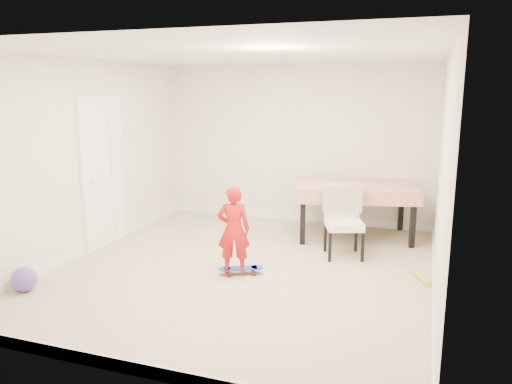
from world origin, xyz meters
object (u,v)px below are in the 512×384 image
(dining_table, at_px, (354,210))
(dining_chair, at_px, (344,222))
(child, at_px, (234,233))
(skateboard, at_px, (241,271))
(balloon, at_px, (24,280))

(dining_table, height_order, dining_chair, dining_chair)
(child, bearing_deg, skateboard, -151.70)
(skateboard, bearing_deg, dining_table, 35.35)
(dining_chair, bearing_deg, child, -154.40)
(skateboard, height_order, child, child)
(child, bearing_deg, balloon, 12.51)
(dining_table, xyz_separation_m, child, (-1.12, -2.09, 0.13))
(dining_table, height_order, skateboard, dining_table)
(dining_table, bearing_deg, balloon, -147.06)
(balloon, bearing_deg, child, 31.10)
(dining_chair, distance_m, balloon, 3.93)
(dining_table, relative_size, dining_chair, 1.81)
(dining_table, bearing_deg, child, -131.82)
(dining_table, xyz_separation_m, skateboard, (-1.06, -2.02, -0.37))
(dining_table, height_order, balloon, dining_table)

